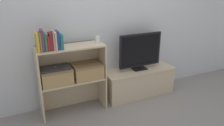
# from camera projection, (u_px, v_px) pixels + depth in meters

# --- Properties ---
(ground_plane) EXTENTS (16.00, 16.00, 0.00)m
(ground_plane) POSITION_uv_depth(u_px,v_px,m) (117.00, 106.00, 3.17)
(ground_plane) COLOR gray
(wall_back) EXTENTS (10.00, 0.05, 2.40)m
(wall_back) POSITION_uv_depth(u_px,v_px,m) (105.00, 19.00, 3.09)
(wall_back) COLOR silver
(wall_back) RESTS_ON ground_plane
(tv_stand) EXTENTS (1.11, 0.39, 0.43)m
(tv_stand) POSITION_uv_depth(u_px,v_px,m) (139.00, 82.00, 3.43)
(tv_stand) COLOR #CCB793
(tv_stand) RESTS_ON ground_plane
(tv) EXTENTS (0.68, 0.14, 0.56)m
(tv) POSITION_uv_depth(u_px,v_px,m) (140.00, 51.00, 3.25)
(tv) COLOR black
(tv) RESTS_ON tv_stand
(bookshelf_lower_tier) EXTENTS (0.87, 0.33, 0.46)m
(bookshelf_lower_tier) POSITION_uv_depth(u_px,v_px,m) (72.00, 89.00, 3.03)
(bookshelf_lower_tier) COLOR #CCB793
(bookshelf_lower_tier) RESTS_ON ground_plane
(bookshelf_upper_tier) EXTENTS (0.87, 0.33, 0.47)m
(bookshelf_upper_tier) POSITION_uv_depth(u_px,v_px,m) (70.00, 57.00, 2.87)
(bookshelf_upper_tier) COLOR #CCB793
(bookshelf_upper_tier) RESTS_ON bookshelf_lower_tier
(book_mustard) EXTENTS (0.03, 0.16, 0.22)m
(book_mustard) POSITION_uv_depth(u_px,v_px,m) (37.00, 42.00, 2.51)
(book_mustard) COLOR gold
(book_mustard) RESTS_ON bookshelf_upper_tier
(book_olive) EXTENTS (0.02, 0.15, 0.22)m
(book_olive) POSITION_uv_depth(u_px,v_px,m) (40.00, 42.00, 2.52)
(book_olive) COLOR olive
(book_olive) RESTS_ON bookshelf_upper_tier
(book_plum) EXTENTS (0.03, 0.15, 0.25)m
(book_plum) POSITION_uv_depth(u_px,v_px,m) (42.00, 40.00, 2.53)
(book_plum) COLOR #6B2D66
(book_plum) RESTS_ON bookshelf_upper_tier
(book_forest) EXTENTS (0.03, 0.16, 0.21)m
(book_forest) POSITION_uv_depth(u_px,v_px,m) (45.00, 42.00, 2.55)
(book_forest) COLOR #286638
(book_forest) RESTS_ON bookshelf_upper_tier
(book_crimson) EXTENTS (0.02, 0.14, 0.17)m
(book_crimson) POSITION_uv_depth(u_px,v_px,m) (48.00, 43.00, 2.56)
(book_crimson) COLOR #B22328
(book_crimson) RESTS_ON bookshelf_upper_tier
(book_maroon) EXTENTS (0.04, 0.13, 0.21)m
(book_maroon) POSITION_uv_depth(u_px,v_px,m) (51.00, 41.00, 2.57)
(book_maroon) COLOR maroon
(book_maroon) RESTS_ON bookshelf_upper_tier
(book_tan) EXTENTS (0.02, 0.14, 0.24)m
(book_tan) POSITION_uv_depth(u_px,v_px,m) (53.00, 40.00, 2.58)
(book_tan) COLOR tan
(book_tan) RESTS_ON bookshelf_upper_tier
(book_ivory) EXTENTS (0.02, 0.13, 0.21)m
(book_ivory) POSITION_uv_depth(u_px,v_px,m) (55.00, 41.00, 2.59)
(book_ivory) COLOR silver
(book_ivory) RESTS_ON bookshelf_upper_tier
(book_navy) EXTENTS (0.03, 0.14, 0.22)m
(book_navy) POSITION_uv_depth(u_px,v_px,m) (58.00, 40.00, 2.60)
(book_navy) COLOR navy
(book_navy) RESTS_ON bookshelf_upper_tier
(book_teal) EXTENTS (0.04, 0.13, 0.18)m
(book_teal) POSITION_uv_depth(u_px,v_px,m) (61.00, 41.00, 2.62)
(book_teal) COLOR #1E7075
(book_teal) RESTS_ON bookshelf_upper_tier
(baby_monitor) EXTENTS (0.05, 0.04, 0.12)m
(baby_monitor) POSITION_uv_depth(u_px,v_px,m) (98.00, 39.00, 2.88)
(baby_monitor) COLOR white
(baby_monitor) RESTS_ON bookshelf_upper_tier
(storage_basket_left) EXTENTS (0.39, 0.30, 0.20)m
(storage_basket_left) POSITION_uv_depth(u_px,v_px,m) (56.00, 75.00, 2.78)
(storage_basket_left) COLOR tan
(storage_basket_left) RESTS_ON bookshelf_lower_tier
(storage_basket_right) EXTENTS (0.39, 0.30, 0.20)m
(storage_basket_right) POSITION_uv_depth(u_px,v_px,m) (87.00, 70.00, 2.95)
(storage_basket_right) COLOR tan
(storage_basket_right) RESTS_ON bookshelf_lower_tier
(laptop) EXTENTS (0.35, 0.22, 0.02)m
(laptop) POSITION_uv_depth(u_px,v_px,m) (55.00, 68.00, 2.75)
(laptop) COLOR #2D2D33
(laptop) RESTS_ON storage_basket_left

